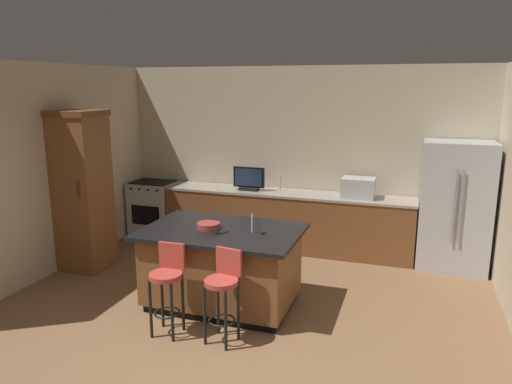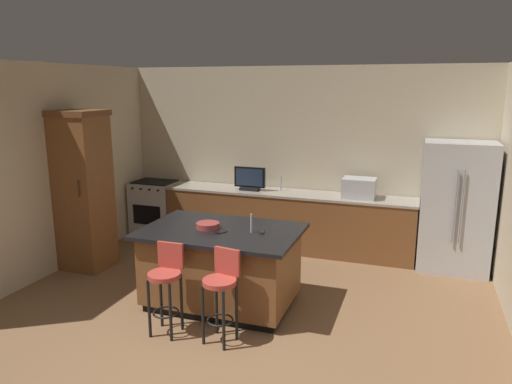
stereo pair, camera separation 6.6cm
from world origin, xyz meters
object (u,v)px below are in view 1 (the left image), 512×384
(refrigerator, at_px, (455,206))
(bar_stool_left, at_px, (168,282))
(kitchen_island, at_px, (222,266))
(fruit_bowl, at_px, (209,226))
(bar_stool_right, at_px, (223,288))
(range_oven, at_px, (154,208))
(tv_monitor, at_px, (249,180))
(cabinet_tower, at_px, (82,188))
(microwave, at_px, (358,188))
(tv_remote, at_px, (263,231))
(cell_phone, at_px, (222,232))

(refrigerator, distance_m, bar_stool_left, 4.14)
(kitchen_island, height_order, fruit_bowl, fruit_bowl)
(bar_stool_left, height_order, fruit_bowl, fruit_bowl)
(bar_stool_left, xyz_separation_m, bar_stool_right, (0.61, 0.03, -0.00))
(range_oven, height_order, tv_monitor, tv_monitor)
(cabinet_tower, bearing_deg, refrigerator, 18.28)
(fruit_bowl, bearing_deg, microwave, 56.19)
(bar_stool_left, xyz_separation_m, tv_remote, (0.76, 0.87, 0.37))
(bar_stool_right, bearing_deg, kitchen_island, 122.85)
(kitchen_island, xyz_separation_m, cell_phone, (0.05, -0.11, 0.46))
(refrigerator, distance_m, tv_monitor, 3.06)
(refrigerator, distance_m, range_oven, 4.84)
(range_oven, distance_m, tv_monitor, 1.88)
(kitchen_island, bearing_deg, tv_monitor, 101.05)
(fruit_bowl, bearing_deg, refrigerator, 37.23)
(bar_stool_left, relative_size, bar_stool_right, 1.00)
(cell_phone, xyz_separation_m, tv_remote, (0.43, 0.18, 0.01))
(kitchen_island, bearing_deg, refrigerator, 38.77)
(microwave, bearing_deg, bar_stool_left, -117.87)
(cabinet_tower, bearing_deg, cell_phone, -14.37)
(tv_monitor, xyz_separation_m, fruit_bowl, (0.25, -2.12, -0.13))
(bar_stool_left, height_order, cell_phone, bar_stool_left)
(cabinet_tower, distance_m, cell_phone, 2.43)
(tv_remote, bearing_deg, bar_stool_right, -118.85)
(range_oven, height_order, tv_remote, tv_remote)
(range_oven, distance_m, bar_stool_right, 3.87)
(bar_stool_right, relative_size, cell_phone, 6.38)
(bar_stool_right, xyz_separation_m, fruit_bowl, (-0.49, 0.76, 0.39))
(kitchen_island, bearing_deg, bar_stool_right, -66.74)
(range_oven, bearing_deg, tv_monitor, -1.64)
(refrigerator, bearing_deg, microwave, 177.93)
(tv_monitor, bearing_deg, cabinet_tower, -139.23)
(bar_stool_left, distance_m, cell_phone, 0.84)
(tv_monitor, distance_m, cell_phone, 2.28)
(kitchen_island, bearing_deg, bar_stool_left, -108.96)
(refrigerator, bearing_deg, bar_stool_right, -128.58)
(refrigerator, relative_size, microwave, 3.78)
(kitchen_island, bearing_deg, range_oven, 135.19)
(bar_stool_left, xyz_separation_m, fruit_bowl, (0.11, 0.80, 0.39))
(tv_monitor, relative_size, bar_stool_right, 0.53)
(range_oven, xyz_separation_m, fruit_bowl, (2.02, -2.18, 0.49))
(tv_monitor, distance_m, fruit_bowl, 2.14)
(kitchen_island, distance_m, tv_remote, 0.67)
(fruit_bowl, xyz_separation_m, cell_phone, (0.21, -0.11, -0.03))
(fruit_bowl, bearing_deg, cabinet_tower, 166.95)
(refrigerator, height_order, tv_monitor, refrigerator)
(range_oven, bearing_deg, cabinet_tower, -94.13)
(kitchen_island, bearing_deg, cabinet_tower, 168.05)
(microwave, bearing_deg, refrigerator, -2.07)
(cabinet_tower, height_order, fruit_bowl, cabinet_tower)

